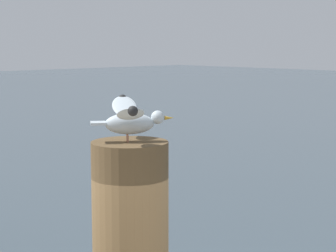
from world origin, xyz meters
The scene contains 2 objects.
mooring_post centered at (-0.46, -0.29, 2.13)m, with size 0.36×0.36×1.07m, color brown.
seagull centered at (-0.46, -0.29, 2.78)m, with size 0.54×0.44×0.20m.
Camera 1 is at (1.66, -2.11, 3.12)m, focal length 64.69 mm.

